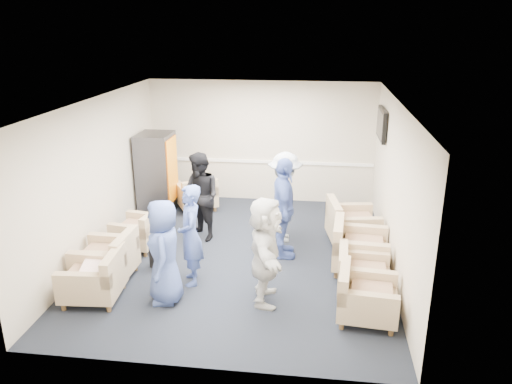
# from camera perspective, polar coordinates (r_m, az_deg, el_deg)

# --- Properties ---
(floor) EXTENTS (6.00, 6.00, 0.00)m
(floor) POSITION_cam_1_polar(r_m,az_deg,el_deg) (8.81, -1.68, -7.35)
(floor) COLOR black
(floor) RESTS_ON ground
(ceiling) EXTENTS (6.00, 6.00, 0.00)m
(ceiling) POSITION_cam_1_polar(r_m,az_deg,el_deg) (7.99, -1.87, 10.28)
(ceiling) COLOR silver
(ceiling) RESTS_ON back_wall
(back_wall) EXTENTS (5.00, 0.02, 2.70)m
(back_wall) POSITION_cam_1_polar(r_m,az_deg,el_deg) (11.17, 0.63, 5.74)
(back_wall) COLOR beige
(back_wall) RESTS_ON floor
(front_wall) EXTENTS (5.00, 0.02, 2.70)m
(front_wall) POSITION_cam_1_polar(r_m,az_deg,el_deg) (5.58, -6.61, -8.43)
(front_wall) COLOR beige
(front_wall) RESTS_ON floor
(left_wall) EXTENTS (0.02, 6.00, 2.70)m
(left_wall) POSITION_cam_1_polar(r_m,az_deg,el_deg) (9.02, -17.66, 1.60)
(left_wall) COLOR beige
(left_wall) RESTS_ON floor
(right_wall) EXTENTS (0.02, 6.00, 2.70)m
(right_wall) POSITION_cam_1_polar(r_m,az_deg,el_deg) (8.30, 15.54, 0.33)
(right_wall) COLOR beige
(right_wall) RESTS_ON floor
(chair_rail) EXTENTS (4.98, 0.04, 0.06)m
(chair_rail) POSITION_cam_1_polar(r_m,az_deg,el_deg) (11.26, 0.61, 3.49)
(chair_rail) COLOR white
(chair_rail) RESTS_ON back_wall
(tv) EXTENTS (0.10, 1.00, 0.58)m
(tv) POSITION_cam_1_polar(r_m,az_deg,el_deg) (9.85, 14.16, 7.52)
(tv) COLOR black
(tv) RESTS_ON right_wall
(armchair_left_near) EXTENTS (0.87, 0.87, 0.65)m
(armchair_left_near) POSITION_cam_1_polar(r_m,az_deg,el_deg) (7.77, -17.78, -9.47)
(armchair_left_near) COLOR tan
(armchair_left_near) RESTS_ON floor
(armchair_left_mid) EXTENTS (0.86, 0.86, 0.67)m
(armchair_left_mid) POSITION_cam_1_polar(r_m,az_deg,el_deg) (8.26, -16.47, -7.47)
(armchair_left_mid) COLOR tan
(armchair_left_mid) RESTS_ON floor
(armchair_left_far) EXTENTS (0.87, 0.87, 0.60)m
(armchair_left_far) POSITION_cam_1_polar(r_m,az_deg,el_deg) (9.25, -13.09, -4.49)
(armchair_left_far) COLOR tan
(armchair_left_far) RESTS_ON floor
(armchair_right_near) EXTENTS (0.86, 0.86, 0.63)m
(armchair_right_near) POSITION_cam_1_polar(r_m,az_deg,el_deg) (7.12, 12.19, -11.77)
(armchair_right_near) COLOR tan
(armchair_right_near) RESTS_ON floor
(armchair_right_midnear) EXTENTS (0.80, 0.80, 0.61)m
(armchair_right_midnear) POSITION_cam_1_polar(r_m,az_deg,el_deg) (7.69, 11.83, -9.39)
(armchair_right_midnear) COLOR tan
(armchair_right_midnear) RESTS_ON floor
(armchair_right_midfar) EXTENTS (0.94, 0.94, 0.70)m
(armchair_right_midfar) POSITION_cam_1_polar(r_m,az_deg,el_deg) (8.39, 11.40, -6.48)
(armchair_right_midfar) COLOR tan
(armchair_right_midfar) RESTS_ON floor
(armchair_right_far) EXTENTS (1.01, 1.01, 0.70)m
(armchair_right_far) POSITION_cam_1_polar(r_m,az_deg,el_deg) (9.34, 10.64, -3.77)
(armchair_right_far) COLOR tan
(armchair_right_far) RESTS_ON floor
(armchair_corner) EXTENTS (1.06, 1.06, 0.62)m
(armchair_corner) POSITION_cam_1_polar(r_m,az_deg,el_deg) (10.89, -6.75, -0.43)
(armchair_corner) COLOR tan
(armchair_corner) RESTS_ON floor
(vending_machine) EXTENTS (0.70, 0.81, 1.71)m
(vending_machine) POSITION_cam_1_polar(r_m,az_deg,el_deg) (10.73, -11.24, 2.09)
(vending_machine) COLOR #44444B
(vending_machine) RESTS_ON floor
(backpack) EXTENTS (0.30, 0.26, 0.44)m
(backpack) POSITION_cam_1_polar(r_m,az_deg,el_deg) (8.50, -11.08, -7.07)
(backpack) COLOR black
(backpack) RESTS_ON floor
(pillow) EXTENTS (0.44, 0.53, 0.13)m
(pillow) POSITION_cam_1_polar(r_m,az_deg,el_deg) (7.69, -17.97, -8.35)
(pillow) COLOR white
(pillow) RESTS_ON armchair_left_near
(person_front_left) EXTENTS (0.66, 0.85, 1.56)m
(person_front_left) POSITION_cam_1_polar(r_m,az_deg,el_deg) (7.30, -10.45, -6.74)
(person_front_left) COLOR #445AA3
(person_front_left) RESTS_ON floor
(person_mid_left) EXTENTS (0.54, 0.67, 1.60)m
(person_mid_left) POSITION_cam_1_polar(r_m,az_deg,el_deg) (7.72, -7.51, -4.92)
(person_mid_left) COLOR #445AA3
(person_mid_left) RESTS_ON floor
(person_back_left) EXTENTS (1.02, 1.00, 1.65)m
(person_back_left) POSITION_cam_1_polar(r_m,az_deg,el_deg) (9.26, -6.37, -0.57)
(person_back_left) COLOR black
(person_back_left) RESTS_ON floor
(person_back_right) EXTENTS (0.69, 1.12, 1.68)m
(person_back_right) POSITION_cam_1_polar(r_m,az_deg,el_deg) (9.15, 3.33, -0.61)
(person_back_right) COLOR beige
(person_back_right) RESTS_ON floor
(person_mid_right) EXTENTS (0.58, 1.09, 1.77)m
(person_mid_right) POSITION_cam_1_polar(r_m,az_deg,el_deg) (8.49, 3.17, -1.91)
(person_mid_right) COLOR #445AA3
(person_mid_right) RESTS_ON floor
(person_front_right) EXTENTS (0.59, 1.53, 1.61)m
(person_front_right) POSITION_cam_1_polar(r_m,az_deg,el_deg) (7.15, 1.08, -6.71)
(person_front_right) COLOR silver
(person_front_right) RESTS_ON floor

